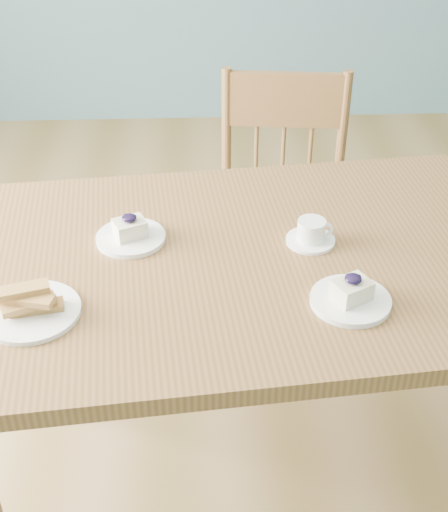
% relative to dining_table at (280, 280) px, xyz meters
% --- Properties ---
extents(room, '(5.01, 5.01, 2.71)m').
position_rel_dining_table_xyz_m(room, '(0.27, 0.19, 0.60)').
color(room, olive).
rests_on(room, ground).
extents(dining_table, '(1.63, 1.03, 0.83)m').
position_rel_dining_table_xyz_m(dining_table, '(0.00, 0.00, 0.00)').
color(dining_table, brown).
rests_on(dining_table, ground).
extents(dining_chair, '(0.49, 0.47, 0.97)m').
position_rel_dining_table_xyz_m(dining_chair, '(0.09, 0.71, -0.25)').
color(dining_chair, brown).
rests_on(dining_chair, ground).
extents(cheesecake_plate_near, '(0.18, 0.18, 0.07)m').
position_rel_dining_table_xyz_m(cheesecake_plate_near, '(0.13, -0.20, 0.10)').
color(cheesecake_plate_near, white).
rests_on(cheesecake_plate_near, dining_table).
extents(cheesecake_plate_far, '(0.17, 0.17, 0.07)m').
position_rel_dining_table_xyz_m(cheesecake_plate_far, '(-0.37, 0.07, 0.10)').
color(cheesecake_plate_far, white).
rests_on(cheesecake_plate_far, dining_table).
extents(coffee_cup, '(0.12, 0.12, 0.06)m').
position_rel_dining_table_xyz_m(coffee_cup, '(0.08, 0.04, 0.11)').
color(coffee_cup, white).
rests_on(coffee_cup, dining_table).
extents(biscotti_plate, '(0.21, 0.21, 0.07)m').
position_rel_dining_table_xyz_m(biscotti_plate, '(-0.56, -0.21, 0.10)').
color(biscotti_plate, white).
rests_on(biscotti_plate, dining_table).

